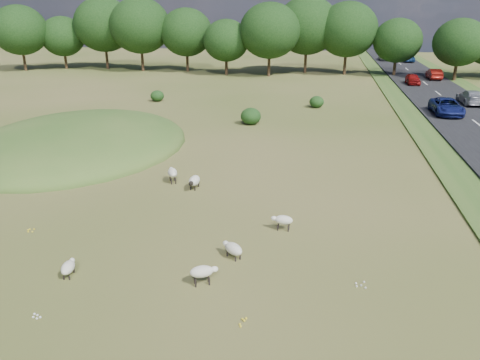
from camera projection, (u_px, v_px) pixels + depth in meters
The scene contains 17 objects.
ground at pixel (249, 127), 41.27m from camera, with size 160.00×160.00×0.00m, color #3C541A.
mound at pixel (78, 146), 35.82m from camera, with size 16.00×20.00×4.00m, color #33561E.
road at pixel (460, 111), 47.23m from camera, with size 8.00×150.00×0.25m, color black.
treeline at pixel (278, 31), 71.90m from camera, with size 96.28×14.66×11.70m.
shrubs at pixel (242, 106), 46.70m from camera, with size 19.27×10.82×1.50m.
sheep_0 at pixel (172, 173), 28.11m from camera, with size 0.93×1.28×0.89m.
sheep_1 at pixel (194, 181), 27.17m from camera, with size 0.65×1.34×0.76m.
sheep_3 at pixel (68, 267), 18.32m from camera, with size 0.60×1.10×0.61m.
sheep_4 at pixel (203, 272), 17.70m from camera, with size 1.14×0.81×0.79m.
sheep_5 at pixel (233, 249), 19.66m from camera, with size 1.12×1.04×0.67m.
sheep_6 at pixel (283, 220), 22.06m from camera, with size 1.06×0.52×0.75m.
car_0 at pixel (408, 58), 88.87m from camera, with size 2.14×5.26×1.53m, color navy.
car_1 at pixel (413, 79), 62.72m from camera, with size 1.63×4.04×1.38m, color maroon.
car_3 at pixel (434, 74), 67.10m from camera, with size 1.57×4.50×1.48m, color maroon.
car_4 at pixel (386, 56), 91.48m from camera, with size 2.42×5.25×1.46m, color #9DA0A4.
car_5 at pixel (447, 106), 45.00m from camera, with size 2.51×5.43×1.51m, color navy.
car_7 at pixel (471, 97), 49.87m from camera, with size 2.05×5.03×1.46m, color #999BA0.
Camera 1 is at (6.18, -19.85, 9.95)m, focal length 35.00 mm.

